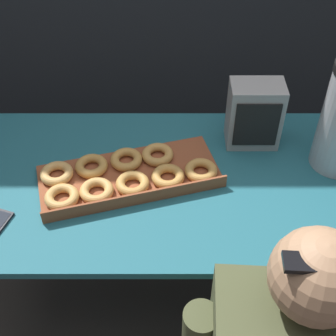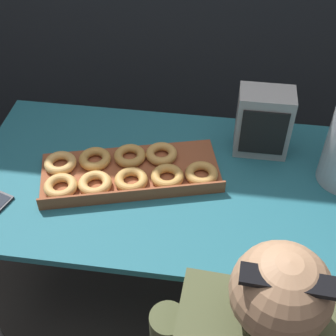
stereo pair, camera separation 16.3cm
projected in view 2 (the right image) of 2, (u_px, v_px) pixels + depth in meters
The scene contains 4 objects.
ground_plane at pixel (180, 296), 2.20m from camera, with size 12.00×12.00×0.00m, color #3D3833.
folding_table at pixel (184, 190), 1.70m from camera, with size 1.55×0.79×0.77m.
donut_box at pixel (126, 171), 1.67m from camera, with size 0.69×0.43×0.05m.
space_heater at pixel (263, 122), 1.71m from camera, with size 0.20×0.13×0.26m.
Camera 2 is at (0.10, -1.17, 1.96)m, focal length 50.00 mm.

